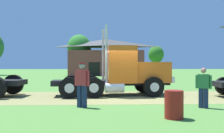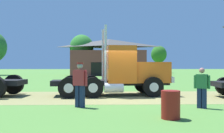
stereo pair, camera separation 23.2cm
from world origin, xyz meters
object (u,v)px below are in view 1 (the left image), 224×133
object	(u,v)px
truck_foreground_white	(125,72)
visitor_walking_mid	(82,82)
visitor_standing_near	(203,86)
shed_building	(107,58)
steel_barrel	(174,105)

from	to	relation	value
truck_foreground_white	visitor_walking_mid	size ratio (longest dim) A/B	3.74
visitor_standing_near	shed_building	world-z (taller)	shed_building
visitor_walking_mid	steel_barrel	world-z (taller)	visitor_walking_mid
truck_foreground_white	visitor_walking_mid	bearing A→B (deg)	-117.20
visitor_walking_mid	shed_building	bearing A→B (deg)	87.13
visitor_standing_near	visitor_walking_mid	xyz separation A→B (m)	(-4.88, 0.34, 0.15)
steel_barrel	shed_building	size ratio (longest dim) A/B	0.07
visitor_standing_near	visitor_walking_mid	bearing A→B (deg)	176.00
truck_foreground_white	steel_barrel	distance (m)	6.49
shed_building	steel_barrel	bearing A→B (deg)	-87.49
visitor_walking_mid	steel_barrel	distance (m)	3.89
visitor_standing_near	visitor_walking_mid	distance (m)	4.89
steel_barrel	shed_building	xyz separation A→B (m)	(-1.51, 34.43, 2.53)
visitor_standing_near	visitor_walking_mid	size ratio (longest dim) A/B	0.88
truck_foreground_white	visitor_walking_mid	xyz separation A→B (m)	(-2.11, -4.11, -0.29)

